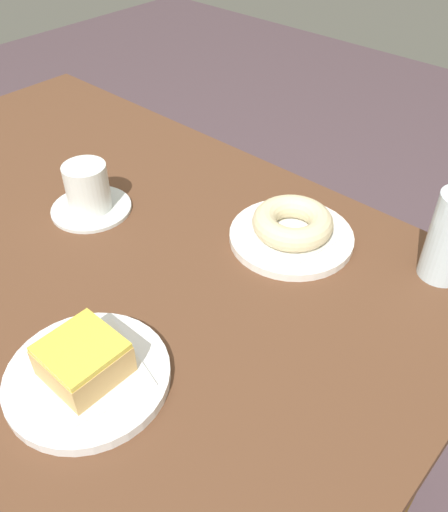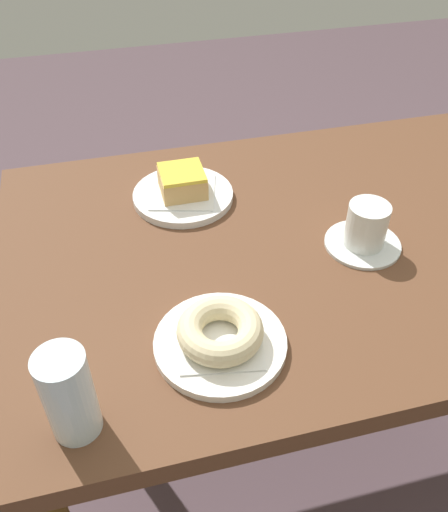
{
  "view_description": "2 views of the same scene",
  "coord_description": "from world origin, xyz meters",
  "px_view_note": "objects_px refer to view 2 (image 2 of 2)",
  "views": [
    {
      "loc": [
        -0.61,
        0.35,
        1.26
      ],
      "look_at": [
        -0.23,
        -0.07,
        0.78
      ],
      "focal_mm": 37.54,
      "sensor_mm": 36.0,
      "label": 1
    },
    {
      "loc": [
        -0.37,
        -0.71,
        1.36
      ],
      "look_at": [
        -0.21,
        -0.06,
        0.78
      ],
      "focal_mm": 38.34,
      "sensor_mm": 36.0,
      "label": 2
    }
  ],
  "objects_px": {
    "donut_sugar_ring": "(220,330)",
    "coffee_cup": "(366,228)",
    "plate_sugar_ring": "(220,343)",
    "water_glass": "(69,395)",
    "donut_glazed_square": "(182,181)",
    "plate_glazed_square": "(183,196)"
  },
  "relations": [
    {
      "from": "donut_sugar_ring",
      "to": "coffee_cup",
      "type": "distance_m",
      "value": 0.34
    },
    {
      "from": "plate_sugar_ring",
      "to": "water_glass",
      "type": "distance_m",
      "value": 0.23
    },
    {
      "from": "donut_glazed_square",
      "to": "coffee_cup",
      "type": "bearing_deg",
      "value": -37.85
    },
    {
      "from": "donut_sugar_ring",
      "to": "donut_glazed_square",
      "type": "relative_size",
      "value": 1.48
    },
    {
      "from": "donut_glazed_square",
      "to": "water_glass",
      "type": "distance_m",
      "value": 0.52
    },
    {
      "from": "water_glass",
      "to": "plate_sugar_ring",
      "type": "bearing_deg",
      "value": 21.51
    },
    {
      "from": "plate_sugar_ring",
      "to": "coffee_cup",
      "type": "height_order",
      "value": "coffee_cup"
    },
    {
      "from": "water_glass",
      "to": "coffee_cup",
      "type": "distance_m",
      "value": 0.56
    },
    {
      "from": "plate_sugar_ring",
      "to": "coffee_cup",
      "type": "bearing_deg",
      "value": 28.1
    },
    {
      "from": "plate_glazed_square",
      "to": "water_glass",
      "type": "xyz_separation_m",
      "value": [
        -0.23,
        -0.46,
        0.06
      ]
    },
    {
      "from": "plate_glazed_square",
      "to": "donut_glazed_square",
      "type": "height_order",
      "value": "donut_glazed_square"
    },
    {
      "from": "plate_sugar_ring",
      "to": "water_glass",
      "type": "bearing_deg",
      "value": -158.49
    },
    {
      "from": "coffee_cup",
      "to": "plate_sugar_ring",
      "type": "bearing_deg",
      "value": -151.9
    },
    {
      "from": "plate_glazed_square",
      "to": "water_glass",
      "type": "distance_m",
      "value": 0.52
    },
    {
      "from": "donut_glazed_square",
      "to": "coffee_cup",
      "type": "xyz_separation_m",
      "value": [
        0.28,
        -0.22,
        -0.0
      ]
    },
    {
      "from": "plate_sugar_ring",
      "to": "water_glass",
      "type": "xyz_separation_m",
      "value": [
        -0.21,
        -0.08,
        0.06
      ]
    },
    {
      "from": "donut_glazed_square",
      "to": "coffee_cup",
      "type": "height_order",
      "value": "coffee_cup"
    },
    {
      "from": "donut_sugar_ring",
      "to": "donut_glazed_square",
      "type": "bearing_deg",
      "value": 87.21
    },
    {
      "from": "plate_glazed_square",
      "to": "water_glass",
      "type": "relative_size",
      "value": 1.44
    },
    {
      "from": "plate_sugar_ring",
      "to": "plate_glazed_square",
      "type": "relative_size",
      "value": 0.99
    },
    {
      "from": "donut_sugar_ring",
      "to": "donut_glazed_square",
      "type": "distance_m",
      "value": 0.38
    },
    {
      "from": "donut_sugar_ring",
      "to": "water_glass",
      "type": "xyz_separation_m",
      "value": [
        -0.21,
        -0.08,
        0.03
      ]
    }
  ]
}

